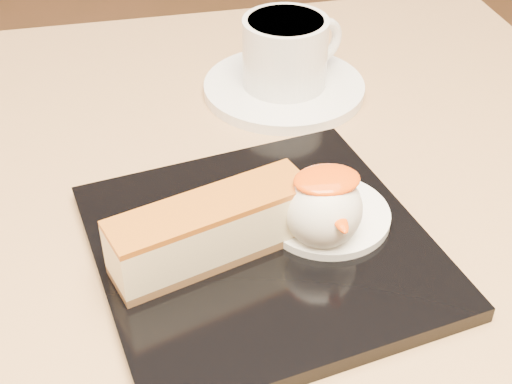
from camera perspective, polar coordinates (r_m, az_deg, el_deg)
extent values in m
cube|color=brown|center=(0.51, -5.23, -6.76)|extent=(0.80, 0.80, 0.04)
cube|color=black|center=(0.49, 0.50, -4.54)|extent=(0.25, 0.25, 0.01)
cube|color=brown|center=(0.48, -3.48, -4.73)|extent=(0.14, 0.07, 0.01)
cube|color=#FBE7A4|center=(0.46, -3.57, -2.92)|extent=(0.14, 0.07, 0.03)
cube|color=#933D10|center=(0.45, -3.66, -1.11)|extent=(0.14, 0.07, 0.00)
cylinder|color=white|center=(0.51, 5.66, -1.83)|extent=(0.09, 0.09, 0.01)
sphere|color=white|center=(0.47, 5.37, -1.35)|extent=(0.05, 0.05, 0.05)
ellipsoid|color=#F84C07|center=(0.46, 5.70, 0.98)|extent=(0.04, 0.03, 0.01)
ellipsoid|color=green|center=(0.51, 1.83, -0.56)|extent=(0.02, 0.01, 0.00)
ellipsoid|color=green|center=(0.52, 2.70, -0.03)|extent=(0.02, 0.02, 0.00)
ellipsoid|color=green|center=(0.52, 0.80, -0.16)|extent=(0.01, 0.02, 0.00)
cylinder|color=white|center=(0.67, 2.25, 8.33)|extent=(0.15, 0.15, 0.01)
cylinder|color=white|center=(0.66, 2.33, 11.10)|extent=(0.08, 0.08, 0.06)
cylinder|color=black|center=(0.64, 2.40, 13.45)|extent=(0.07, 0.07, 0.00)
torus|color=white|center=(0.68, 5.32, 11.96)|extent=(0.05, 0.03, 0.04)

